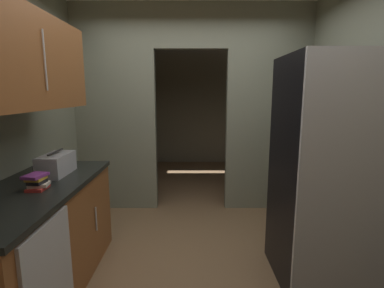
% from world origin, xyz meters
% --- Properties ---
extents(ground, '(20.00, 20.00, 0.00)m').
position_xyz_m(ground, '(0.00, 0.00, 0.00)').
color(ground, brown).
extents(kitchen_partition, '(3.08, 0.12, 2.69)m').
position_xyz_m(kitchen_partition, '(0.00, 1.52, 1.44)').
color(kitchen_partition, gray).
rests_on(kitchen_partition, ground).
extents(adjoining_room_shell, '(3.08, 2.75, 2.69)m').
position_xyz_m(adjoining_room_shell, '(0.00, 3.36, 1.35)').
color(adjoining_room_shell, gray).
rests_on(adjoining_room_shell, ground).
extents(refrigerator, '(0.75, 0.79, 1.87)m').
position_xyz_m(refrigerator, '(1.11, -0.06, 0.94)').
color(refrigerator, black).
rests_on(refrigerator, ground).
extents(lower_cabinet_run, '(0.69, 1.70, 0.89)m').
position_xyz_m(lower_cabinet_run, '(-1.20, -0.28, 0.44)').
color(lower_cabinet_run, brown).
rests_on(lower_cabinet_run, ground).
extents(dishwasher, '(0.02, 0.56, 0.83)m').
position_xyz_m(dishwasher, '(-0.86, -0.76, 0.41)').
color(dishwasher, '#B7BABC').
rests_on(dishwasher, ground).
extents(upper_cabinet_counterside, '(0.36, 1.53, 0.68)m').
position_xyz_m(upper_cabinet_counterside, '(-1.20, -0.28, 1.80)').
color(upper_cabinet_counterside, brown).
extents(boombox, '(0.21, 0.38, 0.21)m').
position_xyz_m(boombox, '(-1.17, 0.07, 0.98)').
color(boombox, '#B2B2B7').
rests_on(boombox, lower_cabinet_run).
extents(book_stack, '(0.16, 0.18, 0.11)m').
position_xyz_m(book_stack, '(-1.13, -0.32, 0.94)').
color(book_stack, red).
rests_on(book_stack, lower_cabinet_run).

